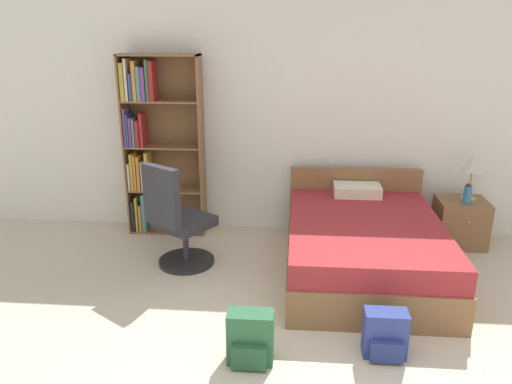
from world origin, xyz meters
The scene contains 9 objects.
wall_back centered at (0.00, 3.23, 1.30)m, with size 9.00×0.06×2.60m.
bookshelf centered at (-1.82, 2.99, 1.08)m, with size 0.88×0.27×2.03m.
bed centered at (0.46, 2.13, 0.29)m, with size 1.45×2.00×0.81m.
office_chair centered at (-1.36, 2.09, 0.47)m, with size 0.69×0.72×1.09m.
nightstand centered at (1.61, 2.88, 0.26)m, with size 0.52×0.46×0.52m.
table_lamp centered at (1.67, 2.91, 0.91)m, with size 0.21×0.21×0.51m.
water_bottle centered at (1.60, 2.77, 0.62)m, with size 0.08×0.08×0.22m.
backpack_blue centered at (0.47, 0.80, 0.17)m, with size 0.31×0.23×0.36m.
backpack_green centered at (-0.51, 0.65, 0.19)m, with size 0.33×0.23×0.40m.
Camera 1 is at (-0.22, -2.38, 2.32)m, focal length 35.00 mm.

